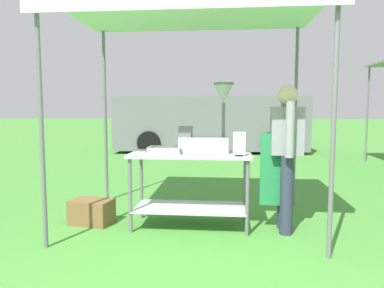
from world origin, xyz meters
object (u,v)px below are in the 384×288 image
at_px(stall_canopy, 191,16).
at_px(vendor, 286,151).
at_px(donut_cart, 190,174).
at_px(menu_sign, 239,146).
at_px(van_grey, 211,123).
at_px(donut_tray, 165,151).
at_px(donut_fryer, 207,131).
at_px(supply_crate, 92,212).

xyz_separation_m(stall_canopy, vendor, (1.05, -0.16, -1.49)).
bearing_deg(donut_cart, menu_sign, -22.76).
relative_size(donut_cart, menu_sign, 5.29).
xyz_separation_m(donut_cart, van_grey, (-0.09, 7.37, 0.26)).
distance_m(donut_tray, menu_sign, 0.85).
xyz_separation_m(donut_cart, vendor, (1.05, -0.06, 0.29)).
bearing_deg(donut_fryer, supply_crate, -177.04).
relative_size(donut_tray, donut_fryer, 0.48).
xyz_separation_m(stall_canopy, donut_tray, (-0.28, -0.14, -1.52)).
bearing_deg(donut_tray, supply_crate, 178.22).
relative_size(stall_canopy, donut_fryer, 3.66).
height_order(stall_canopy, vendor, stall_canopy).
height_order(donut_tray, supply_crate, donut_tray).
distance_m(donut_cart, van_grey, 7.38).
distance_m(stall_canopy, donut_fryer, 1.31).
bearing_deg(menu_sign, van_grey, 94.80).
xyz_separation_m(donut_cart, supply_crate, (-1.17, -0.02, -0.47)).
bearing_deg(stall_canopy, donut_cart, -90.00).
bearing_deg(donut_tray, van_grey, 88.55).
height_order(stall_canopy, donut_tray, stall_canopy).
height_order(menu_sign, supply_crate, menu_sign).
xyz_separation_m(donut_tray, vendor, (1.34, -0.02, 0.02)).
xyz_separation_m(donut_cart, donut_tray, (-0.28, -0.04, 0.26)).
bearing_deg(supply_crate, donut_fryer, 2.96).
bearing_deg(supply_crate, stall_canopy, 5.59).
height_order(donut_tray, van_grey, van_grey).
bearing_deg(donut_fryer, menu_sign, -38.58).
relative_size(donut_cart, vendor, 0.85).
xyz_separation_m(donut_tray, donut_fryer, (0.47, 0.10, 0.23)).
xyz_separation_m(stall_canopy, menu_sign, (0.54, -0.33, -1.43)).
distance_m(donut_cart, menu_sign, 0.69).
relative_size(stall_canopy, donut_tray, 7.60).
height_order(donut_fryer, vendor, donut_fryer).
relative_size(donut_cart, donut_fryer, 1.73).
bearing_deg(vendor, donut_tray, 179.26).
distance_m(stall_canopy, donut_tray, 1.55).
bearing_deg(donut_fryer, donut_cart, -163.82).
height_order(vendor, van_grey, van_grey).
xyz_separation_m(donut_tray, menu_sign, (0.83, -0.18, 0.09)).
bearing_deg(donut_cart, stall_canopy, 90.00).
xyz_separation_m(menu_sign, van_grey, (-0.64, 7.60, -0.09)).
relative_size(donut_fryer, van_grey, 0.14).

